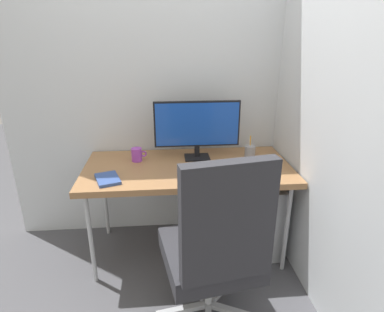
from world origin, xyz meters
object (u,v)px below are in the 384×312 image
Objects in this scene: monitor at (197,126)px; notebook at (108,179)px; mouse at (267,167)px; keyboard at (216,174)px; filing_cabinet at (248,211)px; coffee_mug at (137,155)px; pen_holder at (250,152)px; office_chair at (215,247)px.

monitor is 3.16× the size of notebook.
monitor is 7.07× the size of mouse.
mouse is at bearing -30.37° from monitor.
keyboard reaches higher than notebook.
filing_cabinet is at bearing 37.61° from keyboard.
monitor is at bearing 3.26° from coffee_mug.
notebook is (-1.01, -0.25, 0.44)m from filing_cabinet.
mouse is at bearing -73.03° from pen_holder.
filing_cabinet is at bearing -86.95° from pen_holder.
monitor reaches higher than keyboard.
keyboard is at bearing -30.01° from coffee_mug.
notebook is at bearing -117.12° from coffee_mug.
office_chair reaches higher than pen_holder.
office_chair is 0.96m from monitor.
keyboard is at bearing -165.66° from mouse.
monitor is at bearing 10.73° from notebook.
keyboard is at bearing -74.80° from monitor.
filing_cabinet is 1.12m from notebook.
mouse is at bearing -69.10° from filing_cabinet.
notebook is 1.77× the size of coffee_mug.
coffee_mug is (-0.90, 0.24, 0.03)m from mouse.
coffee_mug reaches higher than mouse.
filing_cabinet is 0.97m from coffee_mug.
office_chair reaches higher than mouse.
office_chair is 1.92× the size of filing_cabinet.
monitor is 0.74m from notebook.
filing_cabinet is at bearing -5.09° from coffee_mug.
pen_holder is at bearing 93.05° from filing_cabinet.
mouse is 1.07m from notebook.
pen_holder is 0.84m from coffee_mug.
pen_holder reaches higher than filing_cabinet.
filing_cabinet is at bearing 63.30° from office_chair.
pen_holder is 0.86× the size of notebook.
filing_cabinet is 5.07× the size of coffee_mug.
coffee_mug is at bearing -176.74° from monitor.
mouse is 0.94m from coffee_mug.
coffee_mug is (-0.84, 0.02, -0.00)m from pen_holder.
office_chair is at bearing -122.63° from mouse.
pen_holder is 1.53× the size of coffee_mug.
coffee_mug reaches higher than keyboard.
keyboard is 0.62m from coffee_mug.
monitor is 0.42m from keyboard.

